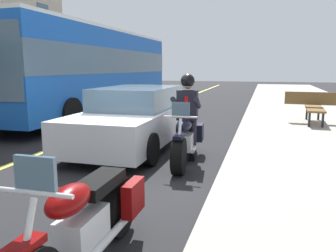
# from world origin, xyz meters

# --- Properties ---
(ground_plane) EXTENTS (80.00, 80.00, 0.00)m
(ground_plane) POSITION_xyz_m (0.00, 0.00, 0.00)
(ground_plane) COLOR black
(lane_center_stripe) EXTENTS (60.00, 0.16, 0.01)m
(lane_center_stripe) POSITION_xyz_m (0.00, -2.00, 0.01)
(lane_center_stripe) COLOR #E5DB4C
(lane_center_stripe) RESTS_ON ground_plane
(motorcycle_main) EXTENTS (2.22, 0.70, 1.26)m
(motorcycle_main) POSITION_xyz_m (-0.01, 1.21, 0.45)
(motorcycle_main) COLOR black
(motorcycle_main) RESTS_ON ground_plane
(rider_main) EXTENTS (0.65, 0.58, 1.74)m
(rider_main) POSITION_xyz_m (-0.20, 1.20, 1.04)
(rider_main) COLOR black
(rider_main) RESTS_ON ground_plane
(motorcycle_parked) EXTENTS (2.21, 0.60, 1.26)m
(motorcycle_parked) POSITION_xyz_m (3.83, 1.15, 0.45)
(motorcycle_parked) COLOR black
(motorcycle_parked) RESTS_ON ground_plane
(bus_far) EXTENTS (11.05, 2.70, 3.30)m
(bus_far) POSITION_xyz_m (-5.82, -3.96, 1.87)
(bus_far) COLOR blue
(bus_far) RESTS_ON ground_plane
(car_silver) EXTENTS (4.60, 1.92, 1.40)m
(car_silver) POSITION_xyz_m (-1.05, -0.24, 0.69)
(car_silver) COLOR white
(car_silver) RESTS_ON ground_plane
(bench_sidewalk) EXTENTS (1.83, 1.80, 0.95)m
(bench_sidewalk) POSITION_xyz_m (-4.93, 4.21, 0.71)
(bench_sidewalk) COLOR brown
(bench_sidewalk) RESTS_ON sidewalk_curb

